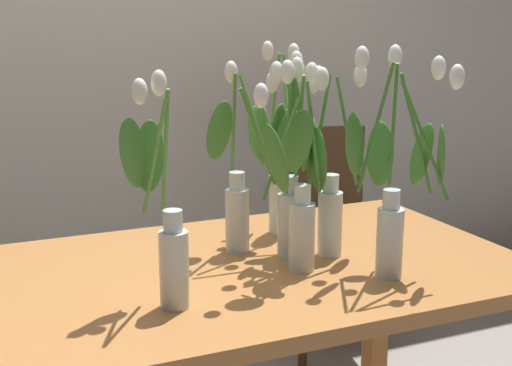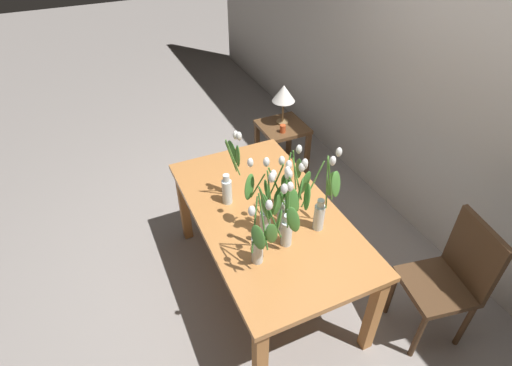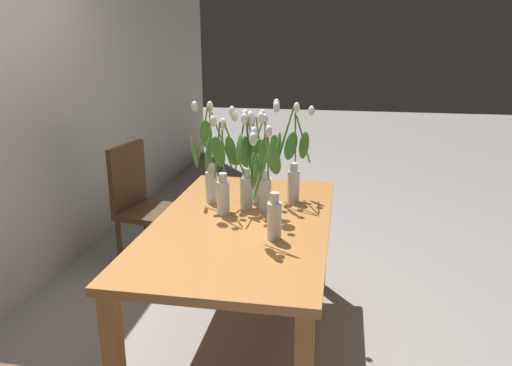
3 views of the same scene
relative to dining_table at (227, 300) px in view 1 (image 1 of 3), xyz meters
name	(u,v)px [view 1 (image 1 of 3)]	position (x,y,z in m)	size (l,w,h in m)	color
room_wall_rear	(97,27)	(0.00, 1.54, 0.70)	(9.00, 0.10, 2.70)	beige
dining_table	(227,300)	(0.00, 0.00, 0.00)	(1.60, 0.90, 0.74)	#B7753D
tulip_vase_0	(396,187)	(0.38, -0.21, 0.32)	(0.26, 0.25, 0.58)	silver
tulip_vase_1	(244,177)	(0.10, 0.12, 0.30)	(0.21, 0.22, 0.54)	silver
tulip_vase_2	(299,193)	(0.17, -0.08, 0.30)	(0.24, 0.25, 0.55)	silver
tulip_vase_3	(282,164)	(0.27, 0.23, 0.31)	(0.17, 0.26, 0.58)	silver
tulip_vase_4	(297,176)	(0.21, 0.01, 0.32)	(0.19, 0.28, 0.55)	silver
tulip_vase_5	(332,193)	(0.30, -0.02, 0.27)	(0.24, 0.11, 0.53)	silver
tulip_vase_6	(164,226)	(-0.22, -0.17, 0.28)	(0.15, 0.15, 0.53)	silver
dining_chair	(325,224)	(0.81, 0.90, -0.12)	(0.47, 0.47, 0.93)	#4C331E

